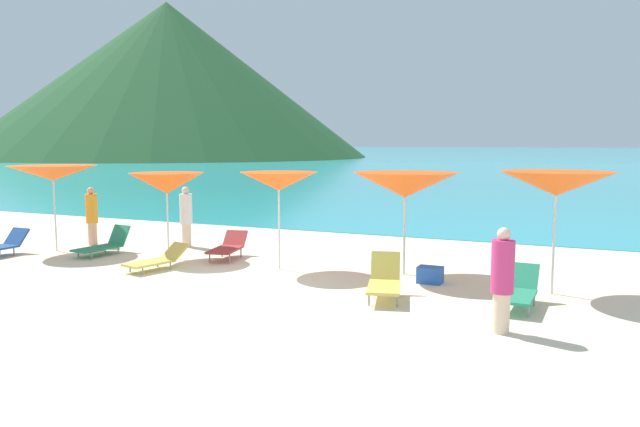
{
  "coord_description": "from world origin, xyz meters",
  "views": [
    {
      "loc": [
        6.57,
        -10.05,
        2.86
      ],
      "look_at": [
        0.78,
        3.0,
        1.2
      ],
      "focal_mm": 33.9,
      "sensor_mm": 36.0,
      "label": 1
    }
  ],
  "objects_px": {
    "umbrella_3": "(405,185)",
    "beachgoer_2": "(186,215)",
    "lounge_chair_3": "(520,290)",
    "beachgoer_1": "(502,278)",
    "umbrella_4": "(556,184)",
    "beachgoer_0": "(92,215)",
    "lounge_chair_0": "(384,280)",
    "umbrella_2": "(279,181)",
    "lounge_chair_1": "(228,247)",
    "lounge_chair_2": "(157,259)",
    "umbrella_1": "(167,183)",
    "umbrella_0": "(53,173)",
    "cooler_box": "(430,275)",
    "lounge_chair_4": "(104,244)"
  },
  "relations": [
    {
      "from": "umbrella_0",
      "to": "lounge_chair_0",
      "type": "distance_m",
      "value": 9.79
    },
    {
      "from": "umbrella_1",
      "to": "umbrella_4",
      "type": "bearing_deg",
      "value": -0.34
    },
    {
      "from": "umbrella_3",
      "to": "lounge_chair_1",
      "type": "height_order",
      "value": "umbrella_3"
    },
    {
      "from": "lounge_chair_1",
      "to": "lounge_chair_0",
      "type": "bearing_deg",
      "value": -36.01
    },
    {
      "from": "umbrella_3",
      "to": "lounge_chair_2",
      "type": "bearing_deg",
      "value": -161.19
    },
    {
      "from": "umbrella_3",
      "to": "lounge_chair_0",
      "type": "height_order",
      "value": "umbrella_3"
    },
    {
      "from": "lounge_chair_3",
      "to": "lounge_chair_0",
      "type": "bearing_deg",
      "value": -169.05
    },
    {
      "from": "umbrella_0",
      "to": "umbrella_1",
      "type": "bearing_deg",
      "value": 8.17
    },
    {
      "from": "lounge_chair_4",
      "to": "beachgoer_2",
      "type": "bearing_deg",
      "value": 62.64
    },
    {
      "from": "umbrella_1",
      "to": "lounge_chair_2",
      "type": "bearing_deg",
      "value": -61.68
    },
    {
      "from": "umbrella_4",
      "to": "beachgoer_1",
      "type": "height_order",
      "value": "umbrella_4"
    },
    {
      "from": "umbrella_3",
      "to": "lounge_chair_3",
      "type": "distance_m",
      "value": 3.58
    },
    {
      "from": "cooler_box",
      "to": "lounge_chair_1",
      "type": "bearing_deg",
      "value": 174.47
    },
    {
      "from": "lounge_chair_0",
      "to": "lounge_chair_4",
      "type": "bearing_deg",
      "value": 155.07
    },
    {
      "from": "lounge_chair_0",
      "to": "umbrella_1",
      "type": "bearing_deg",
      "value": 149.43
    },
    {
      "from": "umbrella_3",
      "to": "lounge_chair_1",
      "type": "relative_size",
      "value": 1.43
    },
    {
      "from": "umbrella_0",
      "to": "umbrella_1",
      "type": "height_order",
      "value": "umbrella_0"
    },
    {
      "from": "umbrella_3",
      "to": "beachgoer_2",
      "type": "height_order",
      "value": "umbrella_3"
    },
    {
      "from": "umbrella_2",
      "to": "beachgoer_1",
      "type": "bearing_deg",
      "value": -27.88
    },
    {
      "from": "umbrella_2",
      "to": "beachgoer_2",
      "type": "xyz_separation_m",
      "value": [
        -3.79,
        1.66,
        -1.13
      ]
    },
    {
      "from": "umbrella_0",
      "to": "lounge_chair_0",
      "type": "xyz_separation_m",
      "value": [
        9.55,
        -1.21,
        -1.74
      ]
    },
    {
      "from": "lounge_chair_1",
      "to": "lounge_chair_2",
      "type": "distance_m",
      "value": 1.92
    },
    {
      "from": "umbrella_4",
      "to": "lounge_chair_0",
      "type": "relative_size",
      "value": 1.6
    },
    {
      "from": "lounge_chair_1",
      "to": "lounge_chair_3",
      "type": "relative_size",
      "value": 1.06
    },
    {
      "from": "umbrella_2",
      "to": "beachgoer_1",
      "type": "distance_m",
      "value": 6.06
    },
    {
      "from": "umbrella_0",
      "to": "lounge_chair_1",
      "type": "bearing_deg",
      "value": 10.89
    },
    {
      "from": "lounge_chair_0",
      "to": "beachgoer_1",
      "type": "distance_m",
      "value": 2.62
    },
    {
      "from": "beachgoer_0",
      "to": "beachgoer_1",
      "type": "height_order",
      "value": "beachgoer_0"
    },
    {
      "from": "umbrella_0",
      "to": "lounge_chair_4",
      "type": "height_order",
      "value": "umbrella_0"
    },
    {
      "from": "umbrella_0",
      "to": "umbrella_3",
      "type": "distance_m",
      "value": 9.35
    },
    {
      "from": "lounge_chair_1",
      "to": "umbrella_1",
      "type": "bearing_deg",
      "value": -175.11
    },
    {
      "from": "umbrella_1",
      "to": "cooler_box",
      "type": "xyz_separation_m",
      "value": [
        6.72,
        -0.11,
        -1.7
      ]
    },
    {
      "from": "umbrella_4",
      "to": "beachgoer_0",
      "type": "relative_size",
      "value": 1.43
    },
    {
      "from": "umbrella_0",
      "to": "lounge_chair_4",
      "type": "bearing_deg",
      "value": 4.8
    },
    {
      "from": "umbrella_1",
      "to": "beachgoer_0",
      "type": "relative_size",
      "value": 1.3
    },
    {
      "from": "umbrella_4",
      "to": "umbrella_0",
      "type": "bearing_deg",
      "value": -178.05
    },
    {
      "from": "lounge_chair_3",
      "to": "beachgoer_1",
      "type": "xyz_separation_m",
      "value": [
        -0.11,
        -1.61,
        0.54
      ]
    },
    {
      "from": "lounge_chair_4",
      "to": "cooler_box",
      "type": "bearing_deg",
      "value": 7.54
    },
    {
      "from": "lounge_chair_4",
      "to": "beachgoer_1",
      "type": "height_order",
      "value": "beachgoer_1"
    },
    {
      "from": "umbrella_3",
      "to": "lounge_chair_0",
      "type": "relative_size",
      "value": 1.56
    },
    {
      "from": "umbrella_0",
      "to": "lounge_chair_1",
      "type": "height_order",
      "value": "umbrella_0"
    },
    {
      "from": "umbrella_1",
      "to": "beachgoer_2",
      "type": "distance_m",
      "value": 1.9
    },
    {
      "from": "cooler_box",
      "to": "beachgoer_0",
      "type": "bearing_deg",
      "value": 176.02
    },
    {
      "from": "umbrella_4",
      "to": "beachgoer_1",
      "type": "bearing_deg",
      "value": -101.31
    },
    {
      "from": "lounge_chair_0",
      "to": "lounge_chair_4",
      "type": "relative_size",
      "value": 0.95
    },
    {
      "from": "umbrella_4",
      "to": "lounge_chair_3",
      "type": "distance_m",
      "value": 2.25
    },
    {
      "from": "lounge_chair_0",
      "to": "lounge_chair_3",
      "type": "height_order",
      "value": "lounge_chair_0"
    },
    {
      "from": "lounge_chair_1",
      "to": "beachgoer_2",
      "type": "bearing_deg",
      "value": 140.35
    },
    {
      "from": "lounge_chair_3",
      "to": "lounge_chair_4",
      "type": "distance_m",
      "value": 10.43
    },
    {
      "from": "beachgoer_1",
      "to": "umbrella_4",
      "type": "bearing_deg",
      "value": 13.7
    }
  ]
}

